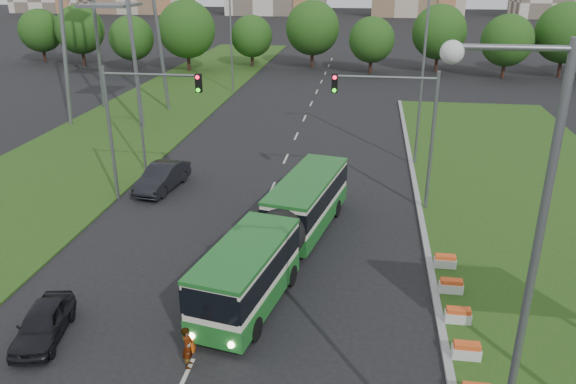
% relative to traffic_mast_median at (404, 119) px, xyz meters
% --- Properties ---
extents(ground, '(360.00, 360.00, 0.00)m').
position_rel_traffic_mast_median_xyz_m(ground, '(-4.78, -10.00, -5.35)').
color(ground, black).
rests_on(ground, ground).
extents(grass_median, '(14.00, 60.00, 0.15)m').
position_rel_traffic_mast_median_xyz_m(grass_median, '(8.22, -2.00, -5.27)').
color(grass_median, '#264D16').
rests_on(grass_median, ground).
extents(median_kerb, '(0.30, 60.00, 0.18)m').
position_rel_traffic_mast_median_xyz_m(median_kerb, '(1.27, -2.00, -5.26)').
color(median_kerb, '#959595').
rests_on(median_kerb, ground).
extents(left_verge, '(12.00, 110.00, 0.10)m').
position_rel_traffic_mast_median_xyz_m(left_verge, '(-22.78, 15.00, -5.30)').
color(left_verge, '#264D16').
rests_on(left_verge, ground).
extents(lane_markings, '(0.20, 100.00, 0.01)m').
position_rel_traffic_mast_median_xyz_m(lane_markings, '(-7.78, 10.00, -5.35)').
color(lane_markings, '#B6B6AF').
rests_on(lane_markings, ground).
extents(flower_planters, '(1.10, 11.50, 0.60)m').
position_rel_traffic_mast_median_xyz_m(flower_planters, '(1.92, -12.50, -4.90)').
color(flower_planters, silver).
rests_on(flower_planters, grass_median).
extents(traffic_mast_median, '(5.76, 0.32, 8.00)m').
position_rel_traffic_mast_median_xyz_m(traffic_mast_median, '(0.00, 0.00, 0.00)').
color(traffic_mast_median, slate).
rests_on(traffic_mast_median, ground).
extents(traffic_mast_left, '(5.76, 0.32, 8.00)m').
position_rel_traffic_mast_median_xyz_m(traffic_mast_left, '(-15.16, -1.00, 0.00)').
color(traffic_mast_left, slate).
rests_on(traffic_mast_left, ground).
extents(street_lamps, '(36.00, 60.00, 12.00)m').
position_rel_traffic_mast_median_xyz_m(street_lamps, '(-7.78, 0.00, 0.65)').
color(street_lamps, slate).
rests_on(street_lamps, ground).
extents(tree_line, '(120.00, 8.00, 9.00)m').
position_rel_traffic_mast_median_xyz_m(tree_line, '(5.22, 45.00, -0.85)').
color(tree_line, '#225316').
rests_on(tree_line, ground).
extents(articulated_bus, '(2.39, 15.31, 2.52)m').
position_rel_traffic_mast_median_xyz_m(articulated_bus, '(-5.78, -7.11, -3.81)').
color(articulated_bus, silver).
rests_on(articulated_bus, ground).
extents(car_left_near, '(2.23, 4.06, 1.31)m').
position_rel_traffic_mast_median_xyz_m(car_left_near, '(-13.72, -14.49, -4.70)').
color(car_left_near, black).
rests_on(car_left_near, ground).
extents(car_left_far, '(2.34, 5.07, 1.61)m').
position_rel_traffic_mast_median_xyz_m(car_left_far, '(-14.61, 0.90, -4.55)').
color(car_left_far, black).
rests_on(car_left_far, ground).
extents(pedestrian, '(0.44, 0.62, 1.60)m').
position_rel_traffic_mast_median_xyz_m(pedestrian, '(-7.80, -15.29, -4.55)').
color(pedestrian, gray).
rests_on(pedestrian, ground).
extents(shopping_trolley, '(0.32, 0.34, 0.54)m').
position_rel_traffic_mast_median_xyz_m(shopping_trolley, '(-8.02, -14.45, -5.08)').
color(shopping_trolley, '#FC5B0D').
rests_on(shopping_trolley, ground).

